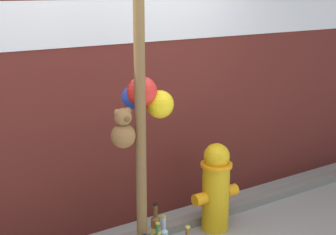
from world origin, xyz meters
TOP-DOWN VIEW (x-y plane):
  - building_wall at (0.00, 1.35)m, footprint 10.00×0.21m
  - memorial_post at (-0.16, 0.54)m, footprint 0.53×0.35m
  - fire_hydrant at (0.71, 0.73)m, footprint 0.46×0.28m
  - bottle_3 at (0.07, 0.71)m, footprint 0.08×0.08m

SIDE VIEW (x-z plane):
  - bottle_3 at x=0.07m, z-range -0.04..0.37m
  - fire_hydrant at x=0.71m, z-range 0.00..0.82m
  - memorial_post at x=-0.16m, z-range 0.18..2.99m
  - building_wall at x=0.00m, z-range 0.00..3.83m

